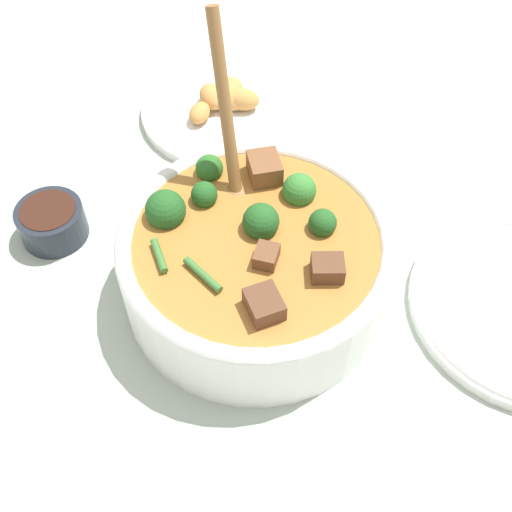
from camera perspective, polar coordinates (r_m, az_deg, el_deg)
The scene contains 4 objects.
ground_plane at distance 0.65m, azimuth 0.00°, elevation -2.96°, with size 4.00×4.00×0.00m, color #ADBCAD.
stew_bowl at distance 0.61m, azimuth -0.04°, elevation -0.15°, with size 0.26×0.26×0.24m.
condiment_bowl at distance 0.71m, azimuth -17.86°, elevation 2.79°, with size 0.07×0.07×0.04m.
food_plate at distance 0.83m, azimuth -2.67°, elevation 13.10°, with size 0.22×0.22×0.04m.
Camera 1 is at (-0.12, 0.35, 0.53)m, focal length 45.00 mm.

